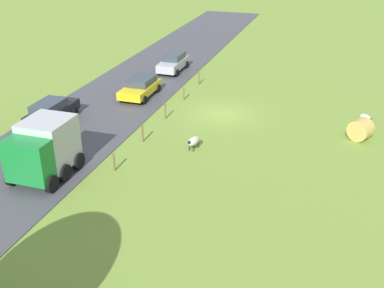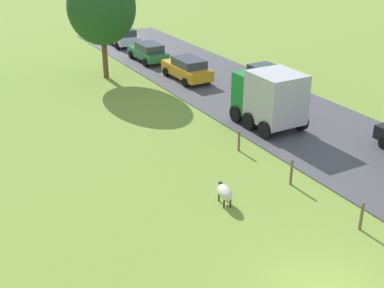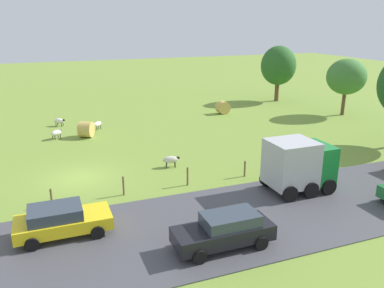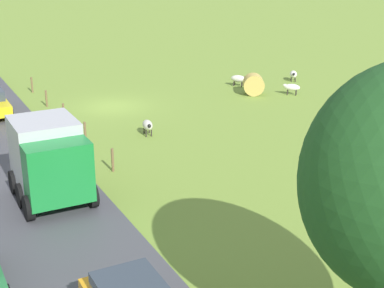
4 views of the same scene
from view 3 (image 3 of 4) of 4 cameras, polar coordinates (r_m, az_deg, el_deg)
name	(u,v)px [view 3 (image 3 of 4)]	position (r m, az deg, el deg)	size (l,w,h in m)	color
ground_plane	(80,178)	(27.01, -15.93, -4.76)	(160.00, 160.00, 0.00)	olive
road_strip	(100,246)	(19.10, -13.16, -14.24)	(8.00, 80.00, 0.06)	#47474C
sheep_0	(171,160)	(27.72, -3.08, -2.29)	(0.74, 1.25, 0.81)	beige
sheep_1	(56,133)	(36.24, -19.09, 1.53)	(1.09, 1.17, 0.80)	silver
sheep_2	(97,124)	(38.32, -13.58, 2.83)	(1.06, 1.06, 0.76)	white
sheep_3	(59,121)	(40.63, -18.71, 3.18)	(1.04, 1.18, 0.76)	silver
hay_bale_0	(223,107)	(43.79, 4.51, 5.31)	(1.39, 1.39, 1.08)	tan
hay_bale_1	(86,129)	(35.99, -15.12, 2.05)	(1.40, 1.40, 1.11)	tan
tree_0	(346,77)	(45.57, 21.51, 9.06)	(4.15, 4.15, 6.07)	brown
tree_2	(278,66)	(51.35, 12.44, 11.04)	(4.38, 4.38, 6.93)	brown
fence_post_1	(51,197)	(23.38, -19.74, -7.32)	(0.12, 0.12, 1.04)	brown
fence_post_2	(123,186)	(23.68, -9.92, -5.99)	(0.12, 0.12, 1.18)	brown
fence_post_3	(188,176)	(24.67, -0.65, -4.71)	(0.12, 0.12, 1.20)	brown
fence_post_4	(245,169)	(26.28, 7.66, -3.58)	(0.12, 0.12, 1.08)	brown
truck_0	(298,164)	(24.28, 15.17, -2.82)	(2.71, 3.84, 3.17)	#197F33
car_0	(61,220)	(20.06, -18.46, -10.40)	(2.19, 4.46, 1.50)	yellow
car_5	(225,230)	(18.23, 4.80, -12.32)	(1.94, 4.59, 1.59)	black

